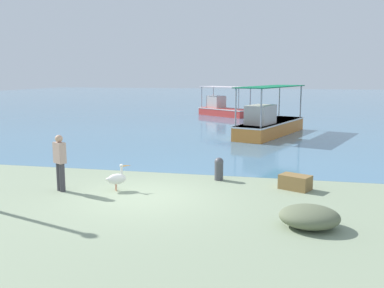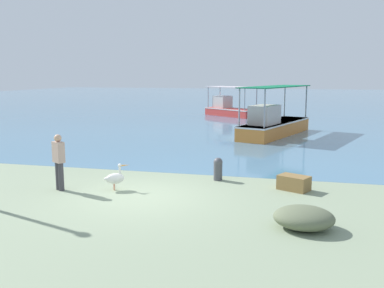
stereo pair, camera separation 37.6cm
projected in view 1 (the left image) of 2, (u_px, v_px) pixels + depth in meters
ground at (145, 197)px, 12.14m from camera, size 120.00×120.00×0.00m
harbor_water at (257, 100)px, 58.41m from camera, size 110.00×90.00×0.00m
fishing_boat_near_right at (269, 123)px, 24.17m from camera, size 3.85×7.07×2.78m
fishing_boat_near_left at (223, 108)px, 35.80m from camera, size 4.86×4.19×2.43m
pelican at (117, 178)px, 12.73m from camera, size 0.69×0.60×0.80m
mooring_bollard at (219, 168)px, 14.01m from camera, size 0.30×0.30×0.75m
fisherman_standing at (60, 161)px, 12.61m from camera, size 0.46×0.40×1.69m
net_pile at (309, 217)px, 9.67m from camera, size 1.37×1.16×0.51m
cargo_crate at (295, 182)px, 12.90m from camera, size 1.04×0.89×0.44m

